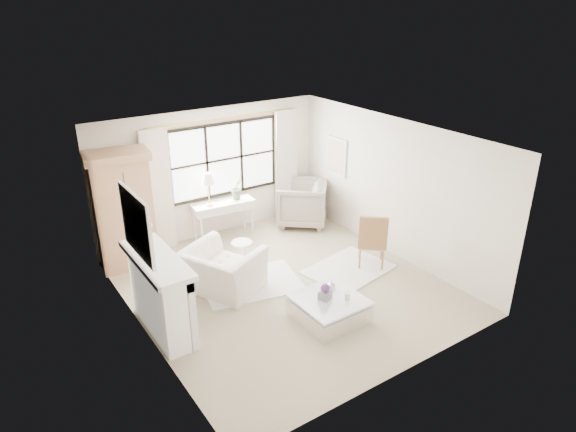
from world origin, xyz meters
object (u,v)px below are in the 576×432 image
Objects in this scene: armoire at (123,210)px; club_armchair at (223,270)px; console_table at (224,220)px; coffee_table at (329,309)px.

armoire is 1.83× the size of club_armchair.
club_armchair is at bearing -112.80° from console_table.
club_armchair is 1.21× the size of coffee_table.
armoire is 2.20m from console_table.
club_armchair is (-1.02, -1.91, -0.00)m from console_table.
armoire reaches higher than club_armchair.
coffee_table is (-0.03, -3.61, -0.22)m from console_table.
console_table reaches higher than coffee_table.
club_armchair is 1.98m from coffee_table.
armoire is 4.18m from coffee_table.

